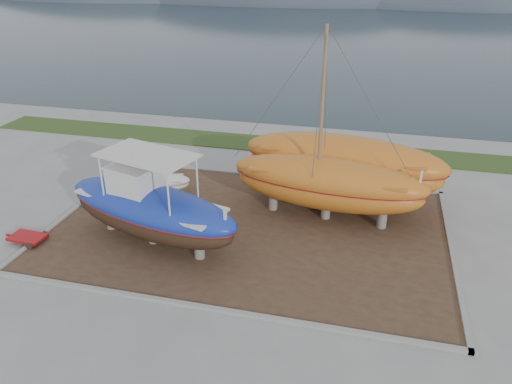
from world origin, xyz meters
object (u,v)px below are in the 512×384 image
(red_trailer, at_px, (28,239))
(white_dinghy, at_px, (154,185))
(blue_caique, at_px, (149,200))
(orange_sailboat, at_px, (331,129))
(orange_bare_hull, at_px, (342,170))

(red_trailer, bearing_deg, white_dinghy, 61.35)
(blue_caique, xyz_separation_m, orange_sailboat, (7.22, 4.17, 2.42))
(orange_sailboat, distance_m, red_trailer, 14.58)
(blue_caique, relative_size, orange_sailboat, 0.94)
(orange_bare_hull, relative_size, red_trailer, 4.45)
(blue_caique, height_order, red_trailer, blue_caique)
(white_dinghy, relative_size, orange_bare_hull, 0.37)
(orange_sailboat, bearing_deg, white_dinghy, -175.98)
(white_dinghy, xyz_separation_m, orange_sailboat, (9.20, -0.33, 3.97))
(orange_sailboat, xyz_separation_m, orange_bare_hull, (0.50, 2.11, -2.84))
(white_dinghy, bearing_deg, orange_sailboat, -17.74)
(red_trailer, bearing_deg, blue_caique, 16.24)
(white_dinghy, relative_size, orange_sailboat, 0.41)
(blue_caique, xyz_separation_m, red_trailer, (-5.52, -1.34, -2.02))
(white_dinghy, height_order, orange_sailboat, orange_sailboat)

